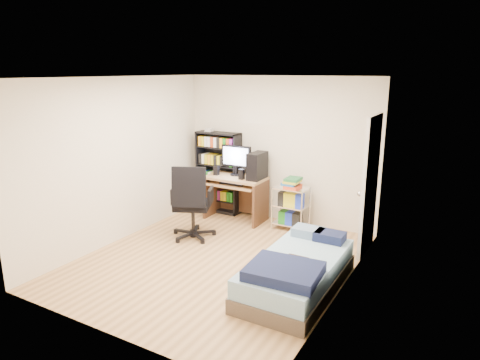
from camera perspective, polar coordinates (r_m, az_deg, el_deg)
The scene contains 7 objects.
room at distance 5.70m, azimuth -3.20°, elevation 0.84°, with size 3.58×4.08×2.58m.
media_shelf at distance 7.91m, azimuth -2.89°, elevation 1.15°, with size 0.84×0.28×1.56m.
computer_desk at distance 7.47m, azimuth 0.31°, elevation -0.11°, with size 1.04×0.60×1.31m.
office_chair at distance 6.77m, azimuth -6.38°, elevation -4.66°, with size 0.94×0.94×1.20m.
wire_cart at distance 7.11m, azimuth 6.84°, elevation -2.09°, with size 0.55×0.40×0.88m.
bed at distance 5.31m, azimuth 7.57°, elevation -12.06°, with size 0.92×1.83×0.52m.
door at distance 6.34m, azimuth 16.93°, elevation -0.70°, with size 0.12×0.80×2.00m.
Camera 1 is at (2.99, -4.66, 2.60)m, focal length 32.00 mm.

